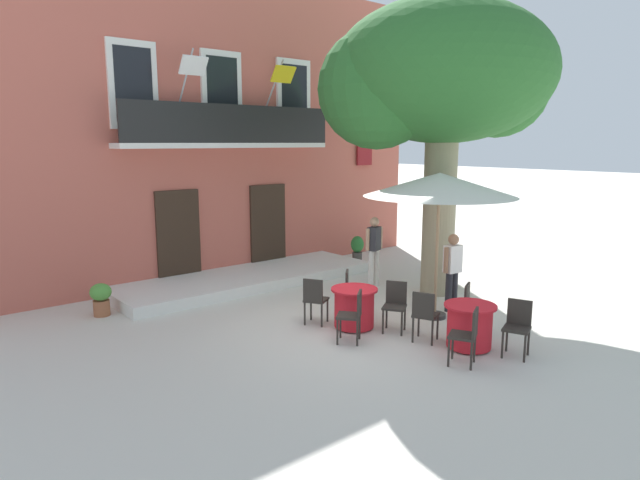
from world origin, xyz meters
name	(u,v)px	position (x,y,z in m)	size (l,w,h in m)	color
ground_plane	(360,325)	(0.00, 0.00, 0.00)	(120.00, 120.00, 0.00)	beige
building_facade	(186,130)	(0.03, 6.99, 3.75)	(13.00, 5.09, 7.50)	#BC5B4C
entrance_step_platform	(248,279)	(0.03, 3.99, 0.12)	(6.50, 2.02, 0.25)	silver
plane_tree	(440,79)	(2.83, 0.54, 4.75)	(5.18, 4.55, 6.42)	gray
cafe_table_near_tree	(469,326)	(0.57, -2.04, 0.39)	(0.86, 0.86, 0.76)	red
cafe_chair_near_tree_0	(468,333)	(-0.07, -2.44, 0.53)	(0.54, 0.54, 0.91)	#2D2823
cafe_chair_near_tree_1	(518,324)	(0.90, -2.71, 0.53)	(0.51, 0.51, 0.91)	#2D2823
cafe_chair_near_tree_2	(472,305)	(1.21, -1.64, 0.53)	(0.53, 0.53, 0.91)	#2D2823
cafe_chair_near_tree_3	(425,313)	(0.20, -1.38, 0.53)	(0.53, 0.53, 0.91)	#2D2823
cafe_table_middle	(354,307)	(-0.21, -0.05, 0.39)	(0.86, 0.86, 0.76)	red
cafe_chair_middle_0	(315,298)	(-0.66, 0.56, 0.53)	(0.55, 0.55, 0.91)	#2D2823
cafe_chair_middle_1	(353,313)	(-0.74, -0.59, 0.53)	(0.56, 0.56, 0.91)	#2D2823
cafe_chair_middle_2	(395,303)	(0.26, -0.64, 0.53)	(0.55, 0.55, 0.91)	#2D2823
cafe_chair_middle_3	(352,290)	(0.28, 0.53, 0.53)	(0.57, 0.57, 0.91)	#2D2823
cafe_umbrella	(439,185)	(1.44, -0.63, 2.61)	(2.90, 2.90, 2.85)	#997A56
ground_planter_left	(101,298)	(-3.57, 3.71, 0.37)	(0.42, 0.42, 0.66)	#995638
ground_planter_right	(357,248)	(3.63, 3.87, 0.45)	(0.37, 0.37, 0.80)	#47423D
pedestrian_near_entrance	(452,268)	(2.06, -0.55, 0.90)	(0.53, 0.26, 1.60)	#232328
pedestrian_mid_plaza	(374,248)	(2.23, 1.84, 0.95)	(0.53, 0.33, 1.67)	silver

